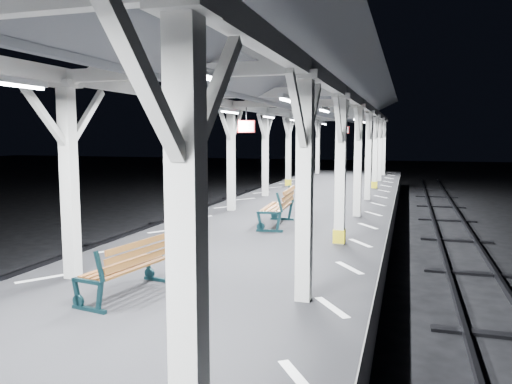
% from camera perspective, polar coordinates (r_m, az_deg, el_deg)
% --- Properties ---
extents(ground, '(120.00, 120.00, 0.00)m').
position_cam_1_polar(ground, '(10.24, -3.62, -13.02)').
color(ground, black).
rests_on(ground, ground).
extents(platform, '(6.00, 50.00, 1.00)m').
position_cam_1_polar(platform, '(10.09, -3.65, -10.34)').
color(platform, black).
rests_on(platform, ground).
extents(hazard_stripes_left, '(1.00, 48.00, 0.01)m').
position_cam_1_polar(hazard_stripes_left, '(11.04, -15.74, -6.39)').
color(hazard_stripes_left, silver).
rests_on(hazard_stripes_left, platform).
extents(hazard_stripes_right, '(1.00, 48.00, 0.01)m').
position_cam_1_polar(hazard_stripes_right, '(9.40, 10.62, -8.52)').
color(hazard_stripes_right, silver).
rests_on(hazard_stripes_right, platform).
extents(track_left, '(2.20, 60.00, 0.16)m').
position_cam_1_polar(track_left, '(12.79, -25.40, -9.28)').
color(track_left, '#2D2D33').
rests_on(track_left, ground).
extents(track_right, '(2.20, 60.00, 0.16)m').
position_cam_1_polar(track_right, '(9.76, 26.02, -14.20)').
color(track_right, '#2D2D33').
rests_on(track_right, ground).
extents(canopy, '(5.40, 49.00, 4.65)m').
position_cam_1_polar(canopy, '(9.70, -3.87, 13.26)').
color(canopy, silver).
rests_on(canopy, platform).
extents(bench_near, '(0.86, 1.71, 0.89)m').
position_cam_1_polar(bench_near, '(7.81, -14.05, -8.16)').
color(bench_near, '#0E282D').
rests_on(bench_near, platform).
extents(bench_mid, '(0.83, 1.93, 1.02)m').
position_cam_1_polar(bench_mid, '(13.33, 2.81, -1.58)').
color(bench_mid, '#0E282D').
rests_on(bench_mid, platform).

